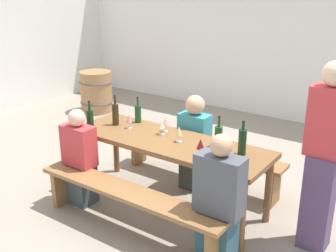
# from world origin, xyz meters

# --- Properties ---
(ground_plane) EXTENTS (24.00, 24.00, 0.00)m
(ground_plane) POSITION_xyz_m (0.00, 0.00, 0.00)
(ground_plane) COLOR gray
(back_wall) EXTENTS (14.00, 0.20, 3.20)m
(back_wall) POSITION_xyz_m (0.00, 3.62, 1.60)
(back_wall) COLOR white
(back_wall) RESTS_ON ground
(tasting_table) EXTENTS (2.17, 0.71, 0.75)m
(tasting_table) POSITION_xyz_m (0.00, 0.00, 0.67)
(tasting_table) COLOR brown
(tasting_table) RESTS_ON ground
(bench_near) EXTENTS (2.07, 0.30, 0.45)m
(bench_near) POSITION_xyz_m (0.00, -0.65, 0.36)
(bench_near) COLOR olive
(bench_near) RESTS_ON ground
(bench_far) EXTENTS (2.07, 0.30, 0.45)m
(bench_far) POSITION_xyz_m (0.00, 0.65, 0.36)
(bench_far) COLOR olive
(bench_far) RESTS_ON ground
(wine_bottle_0) EXTENTS (0.08, 0.08, 0.32)m
(wine_bottle_0) POSITION_xyz_m (0.51, 0.13, 0.86)
(wine_bottle_0) COLOR #194723
(wine_bottle_0) RESTS_ON tasting_table
(wine_bottle_1) EXTENTS (0.08, 0.08, 0.34)m
(wine_bottle_1) POSITION_xyz_m (0.79, 0.09, 0.88)
(wine_bottle_1) COLOR #143319
(wine_bottle_1) RESTS_ON tasting_table
(wine_bottle_2) EXTENTS (0.08, 0.08, 0.33)m
(wine_bottle_2) POSITION_xyz_m (-0.87, -0.24, 0.87)
(wine_bottle_2) COLOR #143319
(wine_bottle_2) RESTS_ON tasting_table
(wine_bottle_3) EXTENTS (0.07, 0.07, 0.30)m
(wine_bottle_3) POSITION_xyz_m (-0.60, 0.26, 0.86)
(wine_bottle_3) COLOR #194723
(wine_bottle_3) RESTS_ON tasting_table
(wine_bottle_4) EXTENTS (0.08, 0.08, 0.35)m
(wine_bottle_4) POSITION_xyz_m (-0.75, 0.04, 0.88)
(wine_bottle_4) COLOR #332814
(wine_bottle_4) RESTS_ON tasting_table
(wine_glass_0) EXTENTS (0.08, 0.08, 0.16)m
(wine_glass_0) POSITION_xyz_m (-0.15, 0.09, 0.86)
(wine_glass_0) COLOR silver
(wine_glass_0) RESTS_ON tasting_table
(wine_glass_1) EXTENTS (0.07, 0.07, 0.18)m
(wine_glass_1) POSITION_xyz_m (0.49, -0.17, 0.87)
(wine_glass_1) COLOR silver
(wine_glass_1) RESTS_ON tasting_table
(wine_glass_2) EXTENTS (0.06, 0.06, 0.16)m
(wine_glass_2) POSITION_xyz_m (-0.55, 0.04, 0.86)
(wine_glass_2) COLOR silver
(wine_glass_2) RESTS_ON tasting_table
(wine_glass_3) EXTENTS (0.07, 0.07, 0.15)m
(wine_glass_3) POSITION_xyz_m (-0.16, 0.18, 0.86)
(wine_glass_3) COLOR silver
(wine_glass_3) RESTS_ON tasting_table
(wine_glass_4) EXTENTS (0.06, 0.06, 0.17)m
(wine_glass_4) POSITION_xyz_m (0.12, 0.02, 0.86)
(wine_glass_4) COLOR silver
(wine_glass_4) RESTS_ON tasting_table
(seated_guest_near_0) EXTENTS (0.36, 0.24, 1.06)m
(seated_guest_near_0) POSITION_xyz_m (-0.79, -0.50, 0.50)
(seated_guest_near_0) COLOR #3D4B51
(seated_guest_near_0) RESTS_ON ground
(seated_guest_near_1) EXTENTS (0.41, 0.24, 1.16)m
(seated_guest_near_1) POSITION_xyz_m (0.88, -0.50, 0.54)
(seated_guest_near_1) COLOR #2D5265
(seated_guest_near_1) RESTS_ON ground
(seated_guest_far_0) EXTENTS (0.35, 0.24, 1.11)m
(seated_guest_far_0) POSITION_xyz_m (0.01, 0.50, 0.54)
(seated_guest_far_0) COLOR #353A34
(seated_guest_far_0) RESTS_ON ground
(standing_host) EXTENTS (0.33, 0.24, 1.71)m
(standing_host) POSITION_xyz_m (1.52, 0.16, 0.85)
(standing_host) COLOR #4F3C60
(standing_host) RESTS_ON ground
(wine_barrel) EXTENTS (0.60, 0.60, 0.74)m
(wine_barrel) POSITION_xyz_m (-3.02, 2.00, 0.37)
(wine_barrel) COLOR #9E7247
(wine_barrel) RESTS_ON ground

